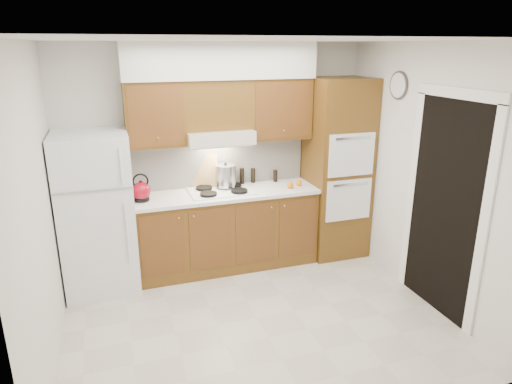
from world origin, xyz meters
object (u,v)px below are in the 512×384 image
(kettle, at_px, (141,191))
(stock_pot, at_px, (226,176))
(fridge, at_px, (97,213))
(oven_cabinet, at_px, (337,169))

(kettle, relative_size, stock_pot, 0.82)
(fridge, distance_m, stock_pot, 1.49)
(fridge, xyz_separation_m, kettle, (0.47, 0.02, 0.19))
(oven_cabinet, xyz_separation_m, kettle, (-2.37, -0.01, -0.05))
(oven_cabinet, distance_m, kettle, 2.37)
(oven_cabinet, height_order, kettle, oven_cabinet)
(kettle, height_order, stock_pot, stock_pot)
(fridge, distance_m, kettle, 0.51)
(kettle, bearing_deg, stock_pot, 14.46)
(oven_cabinet, xyz_separation_m, stock_pot, (-1.38, 0.14, -0.01))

